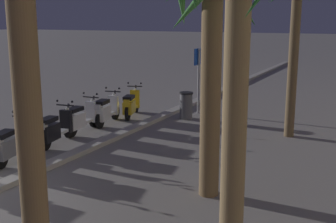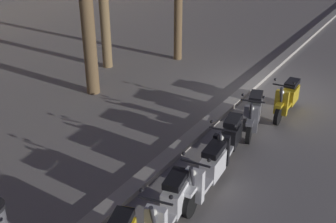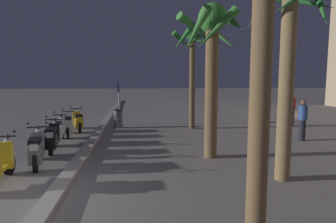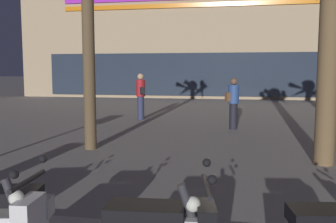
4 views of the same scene
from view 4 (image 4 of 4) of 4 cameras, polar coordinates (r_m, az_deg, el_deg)
mall_facade_backdrop at (r=33.57m, az=23.75°, el=14.32°), size 44.96×14.90×13.84m
pedestrian_strolling_near_curb at (r=14.56m, az=-4.10°, el=2.49°), size 0.39×0.45×1.76m
pedestrian_window_shopping at (r=12.32m, az=9.74°, el=1.40°), size 0.45×0.39×1.64m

